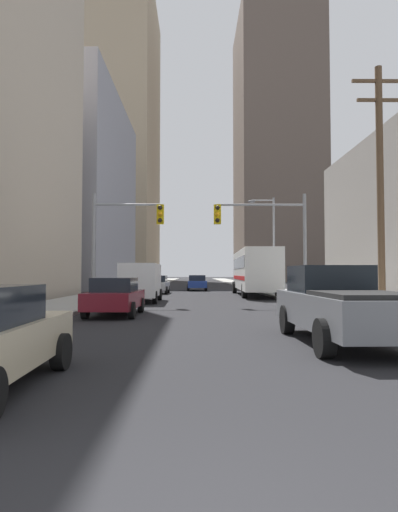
% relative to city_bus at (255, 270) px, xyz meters
% --- Properties ---
extents(sidewalk_left, '(3.76, 160.00, 0.15)m').
position_rel_city_bus_xyz_m(sidewalk_left, '(-11.28, 19.72, -1.85)').
color(sidewalk_left, '#9E9E99').
rests_on(sidewalk_left, ground).
extents(sidewalk_right, '(3.76, 160.00, 0.15)m').
position_rel_city_bus_xyz_m(sidewalk_right, '(2.66, 19.72, -1.85)').
color(sidewalk_right, '#9E9E99').
rests_on(sidewalk_right, ground).
extents(city_bus, '(2.81, 11.56, 3.40)m').
position_rel_city_bus_xyz_m(city_bus, '(0.00, 0.00, 0.00)').
color(city_bus, silver).
rests_on(city_bus, ground).
extents(pickup_truck_grey, '(2.20, 5.45, 1.90)m').
position_rel_city_bus_xyz_m(pickup_truck_grey, '(-1.00, -22.08, -1.00)').
color(pickup_truck_grey, slate).
rests_on(pickup_truck_grey, ground).
extents(cargo_van_white, '(2.16, 5.24, 2.26)m').
position_rel_city_bus_xyz_m(cargo_van_white, '(-7.73, -7.11, -0.64)').
color(cargo_van_white, white).
rests_on(cargo_van_white, ground).
extents(sedan_maroon, '(1.95, 4.23, 1.52)m').
position_rel_city_bus_xyz_m(sedan_maroon, '(-7.76, -15.25, -1.16)').
color(sedan_maroon, maroon).
rests_on(sedan_maroon, ground).
extents(sedan_silver, '(1.95, 4.26, 1.52)m').
position_rel_city_bus_xyz_m(sedan_silver, '(-7.74, 3.49, -1.16)').
color(sedan_silver, '#B7BABF').
rests_on(sedan_silver, ground).
extents(sedan_blue, '(1.95, 4.23, 1.52)m').
position_rel_city_bus_xyz_m(sedan_blue, '(-4.35, 9.68, -1.16)').
color(sedan_blue, navy).
rests_on(sedan_blue, ground).
extents(traffic_signal_near_left, '(3.86, 0.44, 6.00)m').
position_rel_city_bus_xyz_m(traffic_signal_near_left, '(-8.35, -9.61, 2.12)').
color(traffic_signal_near_left, gray).
rests_on(traffic_signal_near_left, ground).
extents(traffic_signal_near_right, '(5.00, 0.44, 6.00)m').
position_rel_city_bus_xyz_m(traffic_signal_near_right, '(-0.79, -9.60, 2.17)').
color(traffic_signal_near_right, gray).
rests_on(traffic_signal_near_right, ground).
extents(utility_pole_right, '(2.20, 0.28, 10.24)m').
position_rel_city_bus_xyz_m(utility_pole_right, '(3.04, -15.24, 3.47)').
color(utility_pole_right, brown).
rests_on(utility_pole_right, ground).
extents(street_lamp_right, '(2.05, 0.32, 7.50)m').
position_rel_city_bus_xyz_m(street_lamp_right, '(1.17, -0.01, 2.57)').
color(street_lamp_right, gray).
rests_on(street_lamp_right, ground).
extents(building_left_mid_office, '(15.32, 25.82, 22.98)m').
position_rel_city_bus_xyz_m(building_left_mid_office, '(-21.33, 19.74, 9.56)').
color(building_left_mid_office, '#93939E').
rests_on(building_left_mid_office, ground).
extents(building_left_far_tower, '(20.42, 29.75, 64.00)m').
position_rel_city_bus_xyz_m(building_left_far_tower, '(-23.79, 61.57, 30.07)').
color(building_left_far_tower, tan).
rests_on(building_left_far_tower, ground).
extents(building_right_far_highrise, '(17.06, 23.45, 58.73)m').
position_rel_city_bus_xyz_m(building_right_far_highrise, '(13.55, 61.78, 27.43)').
color(building_right_far_highrise, '#66564C').
rests_on(building_right_far_highrise, ground).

